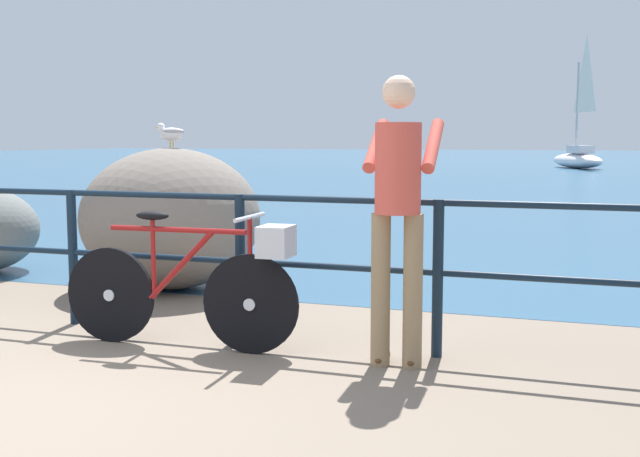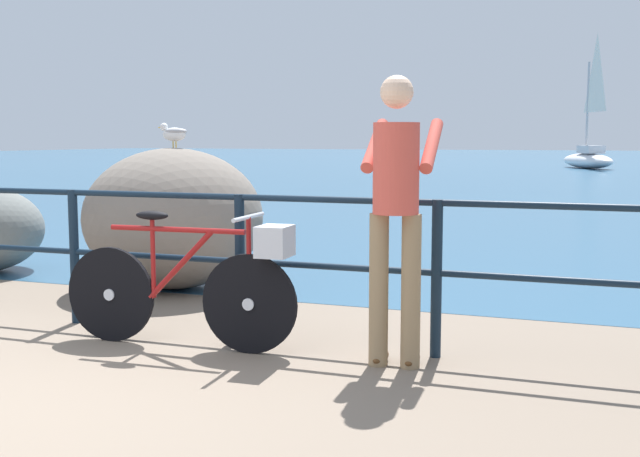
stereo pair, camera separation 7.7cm
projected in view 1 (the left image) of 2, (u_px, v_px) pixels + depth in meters
The scene contains 8 objects.
ground_plane at pixel (486, 189), 22.88m from camera, with size 120.00×120.00×0.10m, color #756656.
sea_surface at pixel (547, 161), 49.21m from camera, with size 120.00×90.00×0.01m, color #2D5675.
promenade_railing at pixel (153, 245), 5.75m from camera, with size 9.80×0.07×1.02m.
bicycle at pixel (198, 281), 5.26m from camera, with size 1.70×0.48×0.92m.
person_at_railing at pixel (398, 206), 4.82m from camera, with size 0.48×0.65×1.78m.
breakwater_boulder_main at pixel (171, 219), 7.41m from camera, with size 1.68×1.66×1.32m.
seagull at pixel (171, 133), 7.41m from camera, with size 0.34×0.15×0.23m.
sailboat at pixel (578, 153), 36.94m from camera, with size 3.12×4.52×6.16m.
Camera 1 is at (3.03, -3.17, 1.41)m, focal length 44.52 mm.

